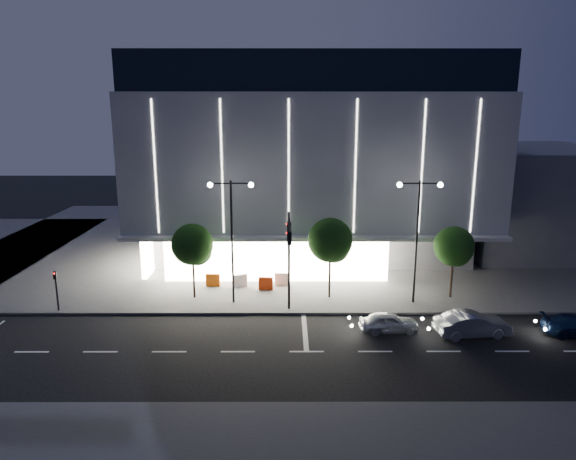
{
  "coord_description": "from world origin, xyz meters",
  "views": [
    {
      "loc": [
        0.85,
        -28.91,
        13.75
      ],
      "look_at": [
        0.94,
        8.18,
        5.0
      ],
      "focal_mm": 32.0,
      "sensor_mm": 36.0,
      "label": 1
    }
  ],
  "objects_px": {
    "car_second": "(472,324)",
    "barrier_d": "(282,279)",
    "barrier_c": "(266,283)",
    "barrier_a": "(213,280)",
    "tree_mid": "(331,243)",
    "tree_right": "(454,248)",
    "traffic_mast": "(289,247)",
    "ped_signal_far": "(56,286)",
    "street_lamp_east": "(418,224)",
    "car_lead": "(389,322)",
    "tree_left": "(193,247)",
    "street_lamp_west": "(232,224)",
    "barrier_b": "(240,281)"
  },
  "relations": [
    {
      "from": "barrier_d",
      "to": "ped_signal_far",
      "type": "bearing_deg",
      "value": -156.24
    },
    {
      "from": "street_lamp_west",
      "to": "car_lead",
      "type": "relative_size",
      "value": 2.42
    },
    {
      "from": "traffic_mast",
      "to": "tree_mid",
      "type": "distance_m",
      "value": 4.82
    },
    {
      "from": "barrier_a",
      "to": "barrier_b",
      "type": "distance_m",
      "value": 2.17
    },
    {
      "from": "ped_signal_far",
      "to": "tree_right",
      "type": "relative_size",
      "value": 0.54
    },
    {
      "from": "traffic_mast",
      "to": "barrier_b",
      "type": "relative_size",
      "value": 6.43
    },
    {
      "from": "barrier_a",
      "to": "tree_mid",
      "type": "bearing_deg",
      "value": -13.54
    },
    {
      "from": "street_lamp_east",
      "to": "tree_mid",
      "type": "height_order",
      "value": "street_lamp_east"
    },
    {
      "from": "traffic_mast",
      "to": "street_lamp_west",
      "type": "distance_m",
      "value": 4.89
    },
    {
      "from": "tree_left",
      "to": "barrier_a",
      "type": "relative_size",
      "value": 5.2
    },
    {
      "from": "car_second",
      "to": "barrier_c",
      "type": "xyz_separation_m",
      "value": [
        -13.13,
        8.02,
        -0.11
      ]
    },
    {
      "from": "barrier_d",
      "to": "street_lamp_west",
      "type": "bearing_deg",
      "value": -127.93
    },
    {
      "from": "street_lamp_east",
      "to": "barrier_c",
      "type": "xyz_separation_m",
      "value": [
        -10.77,
        2.63,
        -5.31
      ]
    },
    {
      "from": "car_second",
      "to": "traffic_mast",
      "type": "bearing_deg",
      "value": 68.74
    },
    {
      "from": "car_second",
      "to": "barrier_d",
      "type": "height_order",
      "value": "car_second"
    },
    {
      "from": "tree_mid",
      "to": "barrier_b",
      "type": "relative_size",
      "value": 5.59
    },
    {
      "from": "street_lamp_west",
      "to": "car_second",
      "type": "bearing_deg",
      "value": -19.34
    },
    {
      "from": "street_lamp_east",
      "to": "barrier_b",
      "type": "height_order",
      "value": "street_lamp_east"
    },
    {
      "from": "traffic_mast",
      "to": "street_lamp_west",
      "type": "bearing_deg",
      "value": 146.35
    },
    {
      "from": "street_lamp_west",
      "to": "tree_mid",
      "type": "height_order",
      "value": "street_lamp_west"
    },
    {
      "from": "traffic_mast",
      "to": "ped_signal_far",
      "type": "bearing_deg",
      "value": 175.85
    },
    {
      "from": "tree_mid",
      "to": "barrier_d",
      "type": "xyz_separation_m",
      "value": [
        -3.57,
        2.66,
        -3.68
      ]
    },
    {
      "from": "barrier_a",
      "to": "traffic_mast",
      "type": "bearing_deg",
      "value": -44.1
    },
    {
      "from": "car_second",
      "to": "barrier_a",
      "type": "height_order",
      "value": "car_second"
    },
    {
      "from": "tree_left",
      "to": "barrier_c",
      "type": "bearing_deg",
      "value": 17.2
    },
    {
      "from": "barrier_c",
      "to": "barrier_b",
      "type": "bearing_deg",
      "value": 165.35
    },
    {
      "from": "car_second",
      "to": "barrier_a",
      "type": "relative_size",
      "value": 4.2
    },
    {
      "from": "tree_left",
      "to": "tree_mid",
      "type": "relative_size",
      "value": 0.93
    },
    {
      "from": "car_second",
      "to": "barrier_b",
      "type": "height_order",
      "value": "car_second"
    },
    {
      "from": "ped_signal_far",
      "to": "tree_left",
      "type": "height_order",
      "value": "tree_left"
    },
    {
      "from": "street_lamp_east",
      "to": "car_second",
      "type": "bearing_deg",
      "value": -66.39
    },
    {
      "from": "street_lamp_east",
      "to": "barrier_d",
      "type": "xyz_separation_m",
      "value": [
        -9.55,
        3.68,
        -5.31
      ]
    },
    {
      "from": "street_lamp_west",
      "to": "barrier_d",
      "type": "height_order",
      "value": "street_lamp_west"
    },
    {
      "from": "street_lamp_east",
      "to": "car_lead",
      "type": "relative_size",
      "value": 2.42
    },
    {
      "from": "traffic_mast",
      "to": "street_lamp_east",
      "type": "relative_size",
      "value": 0.79
    },
    {
      "from": "car_second",
      "to": "barrier_c",
      "type": "bearing_deg",
      "value": 50.82
    },
    {
      "from": "ped_signal_far",
      "to": "tree_left",
      "type": "distance_m",
      "value": 9.61
    },
    {
      "from": "car_lead",
      "to": "car_second",
      "type": "relative_size",
      "value": 0.8
    },
    {
      "from": "tree_left",
      "to": "tree_right",
      "type": "height_order",
      "value": "tree_left"
    },
    {
      "from": "barrier_a",
      "to": "barrier_d",
      "type": "bearing_deg",
      "value": 4.0
    },
    {
      "from": "tree_right",
      "to": "barrier_d",
      "type": "distance_m",
      "value": 13.25
    },
    {
      "from": "tree_mid",
      "to": "ped_signal_far",
      "type": "bearing_deg",
      "value": -172.45
    },
    {
      "from": "traffic_mast",
      "to": "tree_right",
      "type": "distance_m",
      "value": 12.63
    },
    {
      "from": "barrier_b",
      "to": "barrier_c",
      "type": "xyz_separation_m",
      "value": [
        2.03,
        -0.67,
        0.0
      ]
    },
    {
      "from": "barrier_a",
      "to": "barrier_b",
      "type": "bearing_deg",
      "value": -2.54
    },
    {
      "from": "car_second",
      "to": "ped_signal_far",
      "type": "bearing_deg",
      "value": 74.16
    },
    {
      "from": "tree_left",
      "to": "barrier_d",
      "type": "bearing_deg",
      "value": 22.51
    },
    {
      "from": "barrier_b",
      "to": "barrier_c",
      "type": "height_order",
      "value": "same"
    },
    {
      "from": "traffic_mast",
      "to": "barrier_a",
      "type": "relative_size",
      "value": 6.43
    },
    {
      "from": "ped_signal_far",
      "to": "tree_right",
      "type": "bearing_deg",
      "value": 5.14
    }
  ]
}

